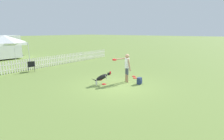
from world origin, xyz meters
The scene contains 11 objects.
ground_plane centered at (0.00, 0.00, 0.00)m, with size 240.00×240.00×0.00m, color olive.
handler_person centered at (0.91, -0.06, 1.12)m, with size 0.80×1.06×1.77m.
leaping_dog centered at (-0.38, 0.79, 0.45)m, with size 1.13×0.82×0.78m.
frisbee_near_handler centered at (0.27, 1.53, 0.01)m, with size 0.25×0.25×0.02m.
frisbee_near_dog centered at (-0.31, 0.73, 0.01)m, with size 0.25×0.25×0.02m.
frisbee_midfield centered at (2.41, 0.23, 0.01)m, with size 0.25×0.25×0.02m.
frisbee_far_scatter centered at (2.05, -0.06, 0.01)m, with size 0.25×0.25×0.02m.
backpack_on_grass centered at (1.02, -0.95, 0.20)m, with size 0.29×0.25×0.40m.
picket_fence centered at (0.00, 8.15, 0.47)m, with size 17.65×0.04×0.94m.
folding_chair_blue_left centered at (-1.17, 7.37, 0.51)m, with size 0.69×0.70×0.86m.
canopy_tent_main centered at (-1.80, 10.08, 2.41)m, with size 2.62×2.62×2.82m.
Camera 1 is at (-8.05, -5.71, 3.11)m, focal length 28.00 mm.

